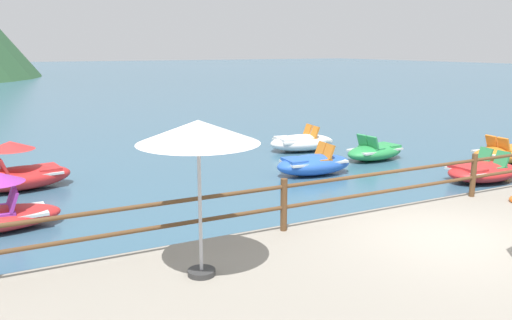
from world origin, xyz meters
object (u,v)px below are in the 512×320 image
at_px(beach_umbrella, 198,134).
at_px(pedal_boat_0, 505,154).
at_px(pedal_boat_2, 375,151).
at_px(pedal_boat_3, 302,142).
at_px(pedal_boat_1, 18,174).
at_px(pedal_boat_5, 483,171).
at_px(pedal_boat_6, 313,164).

distance_m(beach_umbrella, pedal_boat_0, 12.90).
height_order(pedal_boat_0, pedal_boat_2, pedal_boat_0).
distance_m(pedal_boat_0, pedal_boat_3, 6.62).
bearing_deg(pedal_boat_1, pedal_boat_0, -14.27).
relative_size(beach_umbrella, pedal_boat_5, 0.99).
bearing_deg(pedal_boat_5, pedal_boat_2, 103.42).
bearing_deg(pedal_boat_2, pedal_boat_5, -76.58).
height_order(pedal_boat_5, pedal_boat_6, pedal_boat_6).
height_order(beach_umbrella, pedal_boat_3, beach_umbrella).
bearing_deg(pedal_boat_0, pedal_boat_5, -153.49).
bearing_deg(pedal_boat_5, pedal_boat_3, 110.02).
distance_m(pedal_boat_1, pedal_boat_5, 12.38).
xyz_separation_m(pedal_boat_1, pedal_boat_6, (7.65, -2.12, -0.11)).
distance_m(beach_umbrella, pedal_boat_6, 8.32).
bearing_deg(pedal_boat_3, beach_umbrella, -129.21).
xyz_separation_m(pedal_boat_1, pedal_boat_2, (10.56, -1.32, -0.15)).
distance_m(pedal_boat_0, pedal_boat_6, 6.48).
distance_m(pedal_boat_0, pedal_boat_1, 14.41).
xyz_separation_m(pedal_boat_5, pedal_boat_6, (-3.75, 2.72, 0.04)).
height_order(beach_umbrella, pedal_boat_5, beach_umbrella).
xyz_separation_m(beach_umbrella, pedal_boat_0, (11.99, 4.27, -2.16)).
distance_m(pedal_boat_2, pedal_boat_5, 3.61).
distance_m(pedal_boat_1, pedal_boat_3, 9.31).
bearing_deg(pedal_boat_2, pedal_boat_3, 118.76).
distance_m(pedal_boat_3, pedal_boat_5, 6.29).
distance_m(pedal_boat_0, pedal_boat_2, 4.07).
relative_size(pedal_boat_0, pedal_boat_5, 1.13).
bearing_deg(pedal_boat_6, pedal_boat_0, -12.81).
xyz_separation_m(pedal_boat_1, pedal_boat_3, (9.25, 1.08, -0.12)).
height_order(pedal_boat_0, pedal_boat_1, pedal_boat_1).
bearing_deg(pedal_boat_6, beach_umbrella, -134.80).
height_order(pedal_boat_2, pedal_boat_6, pedal_boat_6).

